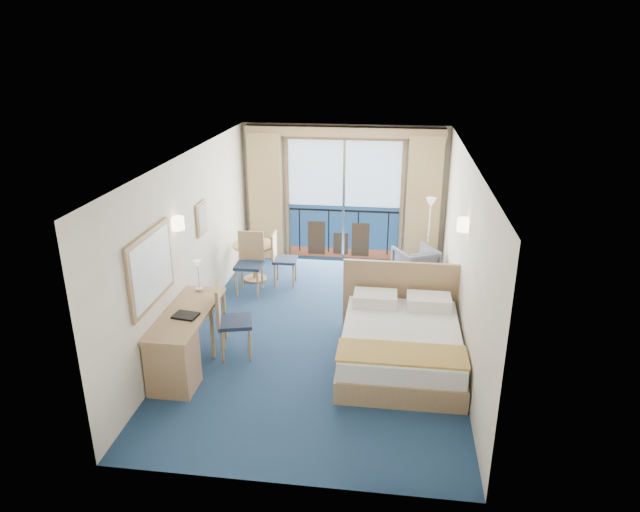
# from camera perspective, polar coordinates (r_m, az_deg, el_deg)

# --- Properties ---
(floor) EXTENTS (6.50, 6.50, 0.00)m
(floor) POSITION_cam_1_polar(r_m,az_deg,el_deg) (8.85, 0.34, -7.53)
(floor) COLOR navy
(floor) RESTS_ON ground
(room_walls) EXTENTS (4.04, 6.54, 2.72)m
(room_walls) POSITION_cam_1_polar(r_m,az_deg,el_deg) (8.16, 0.36, 3.52)
(room_walls) COLOR beige
(room_walls) RESTS_ON ground
(balcony_door) EXTENTS (2.36, 0.03, 2.52)m
(balcony_door) POSITION_cam_1_polar(r_m,az_deg,el_deg) (11.41, 2.36, 5.26)
(balcony_door) COLOR navy
(balcony_door) RESTS_ON room_walls
(curtain_left) EXTENTS (0.65, 0.22, 2.55)m
(curtain_left) POSITION_cam_1_polar(r_m,az_deg,el_deg) (11.47, -5.44, 5.94)
(curtain_left) COLOR tan
(curtain_left) RESTS_ON room_walls
(curtain_right) EXTENTS (0.65, 0.22, 2.55)m
(curtain_right) POSITION_cam_1_polar(r_m,az_deg,el_deg) (11.20, 10.28, 5.34)
(curtain_right) COLOR tan
(curtain_right) RESTS_ON room_walls
(pelmet) EXTENTS (3.80, 0.25, 0.18)m
(pelmet) POSITION_cam_1_polar(r_m,az_deg,el_deg) (10.99, 2.45, 12.32)
(pelmet) COLOR tan
(pelmet) RESTS_ON room_walls
(mirror) EXTENTS (0.05, 1.25, 0.95)m
(mirror) POSITION_cam_1_polar(r_m,az_deg,el_deg) (7.38, -16.53, -1.15)
(mirror) COLOR tan
(mirror) RESTS_ON room_walls
(wall_print) EXTENTS (0.04, 0.42, 0.52)m
(wall_print) POSITION_cam_1_polar(r_m,az_deg,el_deg) (9.07, -11.75, 3.71)
(wall_print) COLOR tan
(wall_print) RESTS_ON room_walls
(sconce_left) EXTENTS (0.18, 0.18, 0.18)m
(sconce_left) POSITION_cam_1_polar(r_m,az_deg,el_deg) (8.05, -14.04, 3.19)
(sconce_left) COLOR #FFE6B2
(sconce_left) RESTS_ON room_walls
(sconce_right) EXTENTS (0.18, 0.18, 0.18)m
(sconce_right) POSITION_cam_1_polar(r_m,az_deg,el_deg) (7.99, 14.18, 3.05)
(sconce_right) COLOR #FFE6B2
(sconce_right) RESTS_ON room_walls
(bed) EXTENTS (1.78, 2.11, 1.12)m
(bed) POSITION_cam_1_polar(r_m,az_deg,el_deg) (7.99, 8.07, -8.55)
(bed) COLOR tan
(bed) RESTS_ON ground
(nightstand) EXTENTS (0.43, 0.41, 0.56)m
(nightstand) POSITION_cam_1_polar(r_m,az_deg,el_deg) (9.13, 11.83, -5.08)
(nightstand) COLOR #A37556
(nightstand) RESTS_ON ground
(phone) EXTENTS (0.23, 0.21, 0.08)m
(phone) POSITION_cam_1_polar(r_m,az_deg,el_deg) (8.96, 12.18, -3.36)
(phone) COLOR silver
(phone) RESTS_ON nightstand
(armchair) EXTENTS (0.93, 0.94, 0.63)m
(armchair) POSITION_cam_1_polar(r_m,az_deg,el_deg) (10.69, 9.51, -0.79)
(armchair) COLOR #4E525E
(armchair) RESTS_ON ground
(floor_lamp) EXTENTS (0.21, 0.21, 1.50)m
(floor_lamp) POSITION_cam_1_polar(r_m,az_deg,el_deg) (10.74, 10.94, 3.84)
(floor_lamp) COLOR silver
(floor_lamp) RESTS_ON ground
(desk) EXTENTS (0.59, 1.71, 0.80)m
(desk) POSITION_cam_1_polar(r_m,az_deg,el_deg) (7.63, -14.19, -9.39)
(desk) COLOR tan
(desk) RESTS_ON ground
(desk_chair) EXTENTS (0.58, 0.57, 1.08)m
(desk_chair) POSITION_cam_1_polar(r_m,az_deg,el_deg) (8.05, -9.19, -6.00)
(desk_chair) COLOR #1C2A43
(desk_chair) RESTS_ON ground
(folder) EXTENTS (0.35, 0.28, 0.03)m
(folder) POSITION_cam_1_polar(r_m,az_deg,el_deg) (7.72, -13.30, -5.81)
(folder) COLOR black
(folder) RESTS_ON desk
(desk_lamp) EXTENTS (0.12, 0.12, 0.45)m
(desk_lamp) POSITION_cam_1_polar(r_m,az_deg,el_deg) (8.31, -12.13, -1.29)
(desk_lamp) COLOR silver
(desk_lamp) RESTS_ON desk
(round_table) EXTENTS (0.78, 0.78, 0.70)m
(round_table) POSITION_cam_1_polar(r_m,az_deg,el_deg) (10.57, -6.60, 0.34)
(round_table) COLOR tan
(round_table) RESTS_ON ground
(table_chair_a) EXTENTS (0.44, 0.43, 0.97)m
(table_chair_a) POSITION_cam_1_polar(r_m,az_deg,el_deg) (10.33, -3.99, 0.05)
(table_chair_a) COLOR #1C2A43
(table_chair_a) RESTS_ON ground
(table_chair_b) EXTENTS (0.46, 0.47, 1.07)m
(table_chair_b) POSITION_cam_1_polar(r_m,az_deg,el_deg) (10.08, -7.02, -0.27)
(table_chair_b) COLOR #1C2A43
(table_chair_b) RESTS_ON ground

